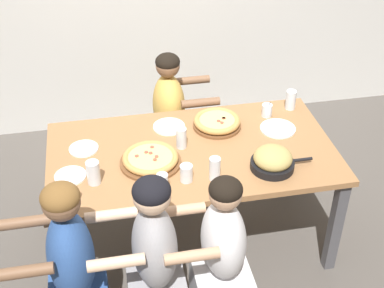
# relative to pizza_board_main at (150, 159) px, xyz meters

# --- Properties ---
(ground_plane) EXTENTS (18.00, 18.00, 0.00)m
(ground_plane) POSITION_rel_pizza_board_main_xyz_m (0.28, 0.08, -0.80)
(ground_plane) COLOR #514C47
(ground_plane) RESTS_ON ground
(dining_table) EXTENTS (1.82, 0.99, 0.77)m
(dining_table) POSITION_rel_pizza_board_main_xyz_m (0.28, 0.08, -0.12)
(dining_table) COLOR #996B42
(dining_table) RESTS_ON ground
(pizza_board_main) EXTENTS (0.38, 0.38, 0.06)m
(pizza_board_main) POSITION_rel_pizza_board_main_xyz_m (0.00, 0.00, 0.00)
(pizza_board_main) COLOR brown
(pizza_board_main) RESTS_ON dining_table
(pizza_board_second) EXTENTS (0.33, 0.33, 0.07)m
(pizza_board_second) POSITION_rel_pizza_board_main_xyz_m (0.49, 0.32, 0.00)
(pizza_board_second) COLOR brown
(pizza_board_second) RESTS_ON dining_table
(skillet_bowl) EXTENTS (0.39, 0.27, 0.14)m
(skillet_bowl) POSITION_rel_pizza_board_main_xyz_m (0.72, -0.19, 0.03)
(skillet_bowl) COLOR black
(skillet_bowl) RESTS_ON dining_table
(empty_plate_a) EXTENTS (0.24, 0.24, 0.02)m
(empty_plate_a) POSITION_rel_pizza_board_main_xyz_m (0.89, 0.21, -0.03)
(empty_plate_a) COLOR white
(empty_plate_a) RESTS_ON dining_table
(empty_plate_b) EXTENTS (0.19, 0.19, 0.02)m
(empty_plate_b) POSITION_rel_pizza_board_main_xyz_m (-0.49, -0.04, -0.03)
(empty_plate_b) COLOR white
(empty_plate_b) RESTS_ON dining_table
(empty_plate_c) EXTENTS (0.21, 0.21, 0.02)m
(empty_plate_c) POSITION_rel_pizza_board_main_xyz_m (0.17, 0.37, -0.03)
(empty_plate_c) COLOR white
(empty_plate_c) RESTS_ON dining_table
(empty_plate_d) EXTENTS (0.19, 0.19, 0.02)m
(empty_plate_d) POSITION_rel_pizza_board_main_xyz_m (-0.40, 0.23, -0.03)
(empty_plate_d) COLOR white
(empty_plate_d) RESTS_ON dining_table
(cocktail_glass_blue) EXTENTS (0.07, 0.07, 0.11)m
(cocktail_glass_blue) POSITION_rel_pizza_board_main_xyz_m (0.86, 0.39, 0.01)
(cocktail_glass_blue) COLOR silver
(cocktail_glass_blue) RESTS_ON dining_table
(drinking_glass_a) EXTENTS (0.07, 0.07, 0.14)m
(drinking_glass_a) POSITION_rel_pizza_board_main_xyz_m (1.06, 0.46, 0.03)
(drinking_glass_a) COLOR silver
(drinking_glass_a) RESTS_ON dining_table
(drinking_glass_b) EXTENTS (0.08, 0.08, 0.11)m
(drinking_glass_b) POSITION_rel_pizza_board_main_xyz_m (0.19, -0.20, 0.02)
(drinking_glass_b) COLOR silver
(drinking_glass_b) RESTS_ON dining_table
(drinking_glass_c) EXTENTS (0.07, 0.07, 0.10)m
(drinking_glass_c) POSITION_rel_pizza_board_main_xyz_m (-0.47, -0.28, 0.01)
(drinking_glass_c) COLOR silver
(drinking_glass_c) RESTS_ON dining_table
(drinking_glass_d) EXTENTS (0.08, 0.08, 0.15)m
(drinking_glass_d) POSITION_rel_pizza_board_main_xyz_m (-0.35, -0.12, 0.04)
(drinking_glass_d) COLOR silver
(drinking_glass_d) RESTS_ON dining_table
(drinking_glass_e) EXTENTS (0.07, 0.07, 0.15)m
(drinking_glass_e) POSITION_rel_pizza_board_main_xyz_m (0.35, -0.22, 0.03)
(drinking_glass_e) COLOR silver
(drinking_glass_e) RESTS_ON dining_table
(drinking_glass_f) EXTENTS (0.07, 0.07, 0.12)m
(drinking_glass_f) POSITION_rel_pizza_board_main_xyz_m (0.03, -0.27, 0.02)
(drinking_glass_f) COLOR silver
(drinking_glass_f) RESTS_ON dining_table
(drinking_glass_g) EXTENTS (0.07, 0.07, 0.14)m
(drinking_glass_g) POSITION_rel_pizza_board_main_xyz_m (0.22, 0.14, 0.04)
(drinking_glass_g) COLOR silver
(drinking_glass_g) RESTS_ON dining_table
(diner_near_left) EXTENTS (0.51, 0.40, 1.18)m
(diner_near_left) POSITION_rel_pizza_board_main_xyz_m (-0.50, -0.63, -0.26)
(diner_near_left) COLOR #2D5193
(diner_near_left) RESTS_ON ground
(diner_near_center) EXTENTS (0.51, 0.40, 1.09)m
(diner_near_center) POSITION_rel_pizza_board_main_xyz_m (0.30, -0.63, -0.31)
(diner_near_center) COLOR silver
(diner_near_center) RESTS_ON ground
(diner_near_midleft) EXTENTS (0.51, 0.40, 1.15)m
(diner_near_midleft) POSITION_rel_pizza_board_main_xyz_m (-0.07, -0.63, -0.28)
(diner_near_midleft) COLOR #99999E
(diner_near_midleft) RESTS_ON ground
(diner_far_center) EXTENTS (0.51, 0.40, 1.11)m
(diner_far_center) POSITION_rel_pizza_board_main_xyz_m (0.24, 0.80, -0.30)
(diner_far_center) COLOR gold
(diner_far_center) RESTS_ON ground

